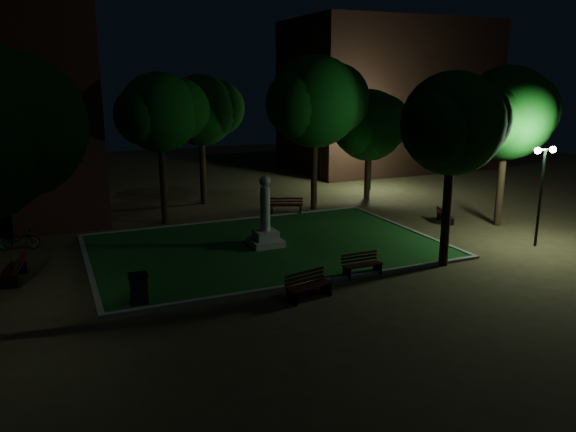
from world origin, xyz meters
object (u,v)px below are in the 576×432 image
at_px(bench_near_left, 308,286).
at_px(bench_near_right, 362,265).
at_px(monument, 265,227).
at_px(bench_far_side, 286,206).
at_px(bench_right_side, 444,216).
at_px(trash_bin, 139,289).
at_px(bench_left_side, 15,269).
at_px(bicycle, 19,239).

xyz_separation_m(bench_near_left, bench_near_right, (2.91, 1.28, -0.03)).
height_order(monument, bench_far_side, monument).
distance_m(bench_near_left, bench_right_side, 12.90).
bearing_deg(trash_bin, bench_right_side, 16.20).
distance_m(bench_right_side, bench_far_side, 8.58).
bearing_deg(monument, bench_left_side, -178.34).
height_order(bench_near_left, trash_bin, trash_bin).
distance_m(monument, trash_bin, 7.76).
bearing_deg(monument, bench_near_right, -67.25).
relative_size(trash_bin, bicycle, 0.61).
relative_size(bench_left_side, bench_far_side, 0.96).
bearing_deg(bench_right_side, trash_bin, 124.01).
bearing_deg(trash_bin, bicycle, 114.27).
distance_m(bench_right_side, trash_bin, 17.28).
relative_size(bench_right_side, bicycle, 0.83).
bearing_deg(bench_far_side, bench_near_right, 105.10).
bearing_deg(bench_near_right, monument, 111.91).
xyz_separation_m(monument, bench_far_side, (3.35, 5.41, -0.48)).
bearing_deg(bench_near_left, bench_right_side, 17.46).
xyz_separation_m(bench_near_right, bicycle, (-12.27, 9.06, 0.05)).
bearing_deg(bench_near_right, bicycle, 142.71).
bearing_deg(bench_right_side, bench_near_left, 138.37).
xyz_separation_m(bench_near_left, trash_bin, (-5.48, 1.74, 0.11)).
height_order(bench_near_left, bench_near_right, bench_near_left).
xyz_separation_m(monument, trash_bin, (-6.32, -4.48, -0.41)).
relative_size(bench_near_left, bicycle, 1.01).
height_order(bench_right_side, trash_bin, trash_bin).
distance_m(monument, bench_right_side, 10.30).
height_order(bench_left_side, bicycle, bench_left_side).
relative_size(bench_near_right, bench_right_side, 1.09).
xyz_separation_m(bench_left_side, trash_bin, (3.90, -4.19, 0.09)).
distance_m(monument, bench_far_side, 6.38).
height_order(bench_right_side, bench_far_side, bench_far_side).
distance_m(bench_left_side, bench_right_side, 20.50).
bearing_deg(bench_near_right, bench_right_side, 31.92).
bearing_deg(trash_bin, bench_near_left, -17.61).
relative_size(monument, bench_near_left, 1.79).
bearing_deg(trash_bin, bench_far_side, 45.65).
bearing_deg(bench_left_side, monument, 101.91).
height_order(bench_near_right, bench_left_side, bench_left_side).
bearing_deg(bench_near_left, monument, 69.26).
height_order(bench_near_right, bicycle, bicycle).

